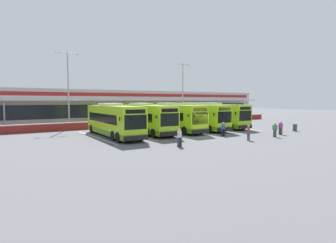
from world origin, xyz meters
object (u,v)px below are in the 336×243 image
coach_bus_right_centre (195,117)px  litter_bin (295,128)px  lamp_post_centre (183,89)px  coach_bus_rightmost (215,116)px  pedestrian_with_handbag (248,132)px  coach_bus_leftmost (113,121)px  pedestrian_near_bin (223,129)px  coach_bus_left_centre (144,119)px  lamp_post_west (68,85)px  coach_bus_centre (172,118)px  pedestrian_in_dark_coat (275,129)px  pedestrian_approaching_bus (281,127)px  pedestrian_child (180,137)px

coach_bus_right_centre → litter_bin: size_ratio=13.15×
coach_bus_right_centre → lamp_post_centre: size_ratio=1.11×
coach_bus_rightmost → pedestrian_with_handbag: bearing=-119.6°
coach_bus_leftmost → pedestrian_near_bin: size_ratio=7.55×
coach_bus_leftmost → coach_bus_right_centre: size_ratio=1.00×
lamp_post_centre → litter_bin: 21.49m
coach_bus_left_centre → lamp_post_west: bearing=122.0°
coach_bus_leftmost → lamp_post_centre: bearing=32.4°
coach_bus_centre → lamp_post_centre: 15.60m
coach_bus_leftmost → litter_bin: 23.80m
coach_bus_centre → coach_bus_left_centre: bearing=179.4°
coach_bus_centre → pedestrian_in_dark_coat: 12.96m
pedestrian_in_dark_coat → pedestrian_approaching_bus: 2.59m
coach_bus_right_centre → pedestrian_approaching_bus: bearing=-66.0°
pedestrian_approaching_bus → coach_bus_rightmost: bearing=90.6°
coach_bus_centre → pedestrian_child: coach_bus_centre is taller
lamp_post_west → pedestrian_child: bearing=-78.3°
coach_bus_centre → coach_bus_rightmost: size_ratio=1.00×
coach_bus_right_centre → coach_bus_leftmost: bearing=-176.3°
coach_bus_rightmost → lamp_post_centre: lamp_post_centre is taller
pedestrian_with_handbag → pedestrian_child: 8.11m
pedestrian_child → coach_bus_rightmost: bearing=36.7°
coach_bus_rightmost → coach_bus_leftmost: bearing=-175.2°
litter_bin → coach_bus_centre: bearing=145.3°
lamp_post_centre → pedestrian_with_handbag: bearing=-110.6°
pedestrian_near_bin → lamp_post_centre: size_ratio=0.15×
coach_bus_rightmost → coach_bus_right_centre: bearing=-172.0°
pedestrian_child → lamp_post_west: (-4.37, 21.13, 5.42)m
lamp_post_west → litter_bin: lamp_post_west is taller
pedestrian_approaching_bus → coach_bus_right_centre: bearing=114.0°
coach_bus_right_centre → lamp_post_west: (-14.74, 10.65, 4.50)m
coach_bus_left_centre → coach_bus_leftmost: bearing=-168.8°
lamp_post_west → litter_bin: bearing=-39.4°
coach_bus_right_centre → lamp_post_centre: (6.13, 11.08, 4.50)m
pedestrian_with_handbag → lamp_post_west: 25.89m
pedestrian_in_dark_coat → lamp_post_centre: lamp_post_centre is taller
coach_bus_right_centre → pedestrian_near_bin: bearing=-105.4°
coach_bus_leftmost → coach_bus_left_centre: same height
coach_bus_right_centre → coach_bus_rightmost: bearing=8.0°
pedestrian_in_dark_coat → pedestrian_near_bin: same height
pedestrian_in_dark_coat → coach_bus_rightmost: bearing=79.1°
coach_bus_left_centre → pedestrian_near_bin: (6.01, -7.73, -0.91)m
coach_bus_right_centre → pedestrian_with_handbag: coach_bus_right_centre is taller
pedestrian_with_handbag → coach_bus_leftmost: bearing=134.2°
pedestrian_with_handbag → lamp_post_centre: lamp_post_centre is taller
pedestrian_in_dark_coat → lamp_post_west: size_ratio=0.15×
coach_bus_right_centre → pedestrian_approaching_bus: coach_bus_right_centre is taller
pedestrian_in_dark_coat → pedestrian_child: bearing=176.0°
coach_bus_left_centre → pedestrian_near_bin: coach_bus_left_centre is taller
coach_bus_left_centre → coach_bus_rightmost: (12.65, 0.56, 0.00)m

